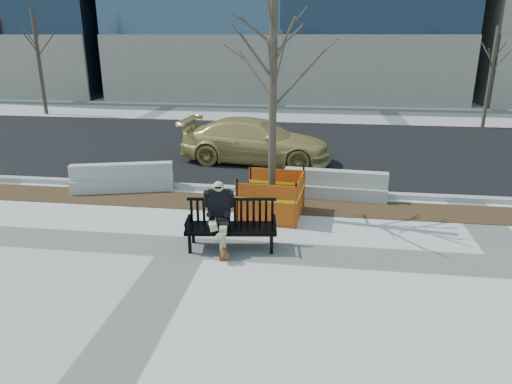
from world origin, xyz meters
The scene contains 12 objects.
ground centered at (0.00, 0.00, 0.00)m, with size 120.00×120.00×0.00m, color beige.
mulch_strip centered at (0.00, 2.60, 0.00)m, with size 40.00×1.20×0.02m, color #47301C.
asphalt_street centered at (0.00, 8.80, 0.00)m, with size 60.00×10.40×0.01m, color black.
curb centered at (0.00, 3.55, 0.06)m, with size 60.00×0.25×0.12m, color #9E9B93.
bench centered at (0.90, 0.09, 0.00)m, with size 1.79×0.64×0.95m, color black, non-canonical shape.
seated_man centered at (0.66, 0.11, 0.00)m, with size 0.56×0.93×1.31m, color black, non-canonical shape.
tree_fence centered at (1.49, 1.93, 0.00)m, with size 2.05×2.05×5.12m, color #F15716, non-canonical shape.
sedan centered at (0.49, 6.57, 0.00)m, with size 1.97×4.86×1.41m, color tan.
jersey_barrier_left centered at (-2.62, 3.15, 0.00)m, with size 2.64×0.53×0.76m, color #A6A39C, non-canonical shape.
jersey_barrier_right centered at (2.96, 3.34, 0.00)m, with size 2.58×0.52×0.74m, color #A2A097, non-canonical shape.
far_tree_left centered at (-11.89, 14.81, 0.00)m, with size 2.10×2.10×5.68m, color #4A3D2F, non-canonical shape.
far_tree_right centered at (9.80, 13.92, 0.00)m, with size 1.74×1.74×4.70m, color #4B3E30, non-canonical shape.
Camera 1 is at (2.50, -7.99, 3.95)m, focal length 32.44 mm.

